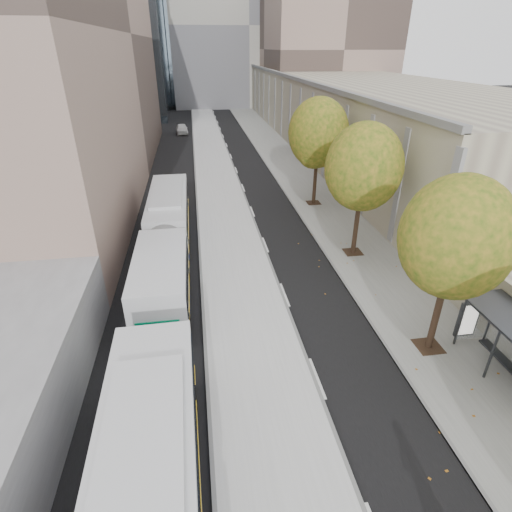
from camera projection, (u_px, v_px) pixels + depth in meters
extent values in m
cube|color=#BEBEBE|center=(220.00, 192.00, 35.47)|extent=(4.25, 150.00, 0.15)
cube|color=gray|center=(307.00, 188.00, 36.54)|extent=(4.75, 150.00, 0.08)
cube|color=gray|center=(331.00, 101.00, 61.55)|extent=(18.00, 92.00, 8.00)
cube|color=#9D9A8F|center=(243.00, 27.00, 83.13)|extent=(30.00, 18.00, 30.00)
cylinder|color=black|center=(436.00, 316.00, 16.47)|extent=(0.28, 0.28, 3.24)
sphere|color=#245111|center=(456.00, 238.00, 14.80)|extent=(4.20, 4.20, 4.20)
cylinder|color=black|center=(356.00, 227.00, 24.30)|extent=(0.28, 0.28, 3.38)
sphere|color=#245111|center=(364.00, 167.00, 22.57)|extent=(4.40, 4.40, 4.40)
cylinder|color=black|center=(315.00, 182.00, 32.14)|extent=(0.28, 0.28, 3.51)
sphere|color=#245111|center=(318.00, 133.00, 30.34)|extent=(4.60, 4.60, 4.60)
cube|color=silver|center=(167.00, 238.00, 23.78)|extent=(2.49, 17.03, 2.84)
cube|color=black|center=(166.00, 230.00, 23.54)|extent=(2.55, 16.35, 0.98)
cube|color=#006B42|center=(158.00, 331.00, 16.53)|extent=(1.80, 0.06, 1.10)
imported|color=white|center=(182.00, 129.00, 58.85)|extent=(1.88, 4.16, 1.39)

